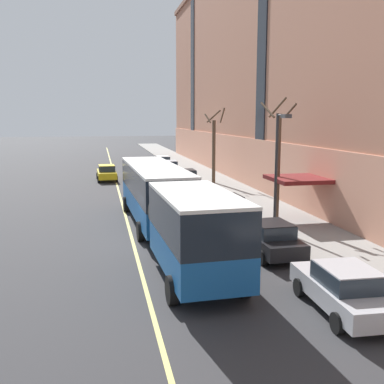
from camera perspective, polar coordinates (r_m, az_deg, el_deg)
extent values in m
plane|color=#303033|center=(22.81, -4.97, -6.40)|extent=(260.00, 260.00, 0.00)
cube|color=gray|center=(27.78, 11.82, -3.51)|extent=(4.41, 160.00, 0.15)
cube|color=tan|center=(25.73, 19.01, -0.04)|extent=(0.14, 110.00, 4.40)
cube|color=maroon|center=(27.38, 13.36, 1.61)|extent=(3.20, 3.40, 0.24)
cube|color=#1E232B|center=(38.48, 8.91, 19.52)|extent=(0.10, 2.00, 17.97)
cube|color=#1E232B|center=(64.74, 0.06, 15.49)|extent=(0.10, 2.00, 17.97)
cube|color=#19569E|center=(26.35, -4.79, -1.46)|extent=(3.03, 11.49, 1.24)
cube|color=black|center=(26.12, -4.83, 1.49)|extent=(3.05, 11.49, 1.51)
cube|color=silver|center=(26.02, -4.86, 3.27)|extent=(3.06, 11.49, 0.12)
cube|color=#19232D|center=(31.76, -6.48, 2.61)|extent=(2.38, 0.17, 1.13)
cube|color=orange|center=(31.69, -6.50, 3.92)|extent=(1.81, 0.13, 0.28)
cube|color=black|center=(32.04, -6.42, -0.47)|extent=(2.54, 0.22, 0.24)
cube|color=white|center=(31.89, -8.04, -0.10)|extent=(0.28, 0.07, 0.18)
cube|color=white|center=(32.12, -4.83, 0.03)|extent=(0.28, 0.07, 0.18)
cylinder|color=#595651|center=(20.22, -2.00, -2.61)|extent=(2.49, 1.10, 2.45)
cube|color=#19569E|center=(17.01, 0.55, -7.57)|extent=(2.83, 6.31, 1.24)
cube|color=black|center=(16.66, 0.56, -3.05)|extent=(2.84, 6.31, 1.51)
cube|color=silver|center=(16.50, 0.57, -0.29)|extent=(2.85, 6.31, 0.12)
cylinder|color=black|center=(30.21, -8.40, -1.54)|extent=(0.34, 1.01, 1.00)
cylinder|color=black|center=(30.56, -3.58, -1.33)|extent=(0.34, 1.01, 1.00)
cylinder|color=black|center=(23.03, -6.58, -4.98)|extent=(0.34, 1.01, 1.00)
cylinder|color=black|center=(23.48, -0.30, -4.63)|extent=(0.34, 1.01, 1.00)
cylinder|color=black|center=(15.41, -2.59, -12.35)|extent=(0.34, 1.01, 1.00)
cylinder|color=black|center=(16.08, 6.66, -11.45)|extent=(0.34, 1.01, 1.00)
cube|color=silver|center=(55.22, -3.75, 3.66)|extent=(1.77, 4.67, 0.64)
cube|color=#232D38|center=(54.93, -3.73, 4.26)|extent=(1.54, 2.11, 0.56)
cube|color=silver|center=(54.90, -3.73, 4.57)|extent=(1.51, 2.01, 0.04)
cylinder|color=black|center=(56.57, -4.80, 3.46)|extent=(0.22, 0.64, 0.64)
cylinder|color=black|center=(56.79, -3.09, 3.50)|extent=(0.22, 0.64, 0.64)
cylinder|color=black|center=(53.72, -4.45, 3.14)|extent=(0.22, 0.64, 0.64)
cylinder|color=black|center=(53.95, -2.65, 3.19)|extent=(0.22, 0.64, 0.64)
cube|color=black|center=(20.95, 9.80, -6.12)|extent=(1.90, 4.48, 0.64)
cube|color=#232D38|center=(20.60, 10.09, -4.67)|extent=(1.62, 2.03, 0.56)
cube|color=black|center=(20.53, 10.11, -3.86)|extent=(1.59, 1.94, 0.04)
cylinder|color=black|center=(21.96, 6.26, -6.18)|extent=(0.24, 0.65, 0.64)
cylinder|color=black|center=(22.59, 10.48, -5.84)|extent=(0.24, 0.65, 0.64)
cylinder|color=black|center=(19.50, 8.95, -8.27)|extent=(0.24, 0.65, 0.64)
cylinder|color=black|center=(20.20, 13.61, -7.79)|extent=(0.24, 0.65, 0.64)
cube|color=black|center=(40.87, -0.76, 1.63)|extent=(1.71, 4.44, 0.64)
cube|color=#232D38|center=(40.58, -0.71, 2.43)|extent=(1.50, 2.00, 0.56)
cube|color=black|center=(40.54, -0.71, 2.85)|extent=(1.47, 1.91, 0.04)
cylinder|color=black|center=(42.11, -2.22, 1.42)|extent=(0.22, 0.64, 0.64)
cylinder|color=black|center=(42.41, 0.00, 1.48)|extent=(0.22, 0.64, 0.64)
cylinder|color=black|center=(39.43, -1.58, 0.87)|extent=(0.22, 0.64, 0.64)
cylinder|color=black|center=(39.75, 0.79, 0.94)|extent=(0.22, 0.64, 0.64)
cube|color=black|center=(27.66, 4.33, -2.20)|extent=(1.99, 4.45, 0.64)
cube|color=#232D38|center=(27.34, 4.48, -1.05)|extent=(1.68, 2.03, 0.56)
cube|color=black|center=(27.29, 4.49, -0.43)|extent=(1.64, 1.94, 0.04)
cylinder|color=black|center=(28.74, 1.78, -2.38)|extent=(0.25, 0.65, 0.64)
cylinder|color=black|center=(29.26, 5.15, -2.20)|extent=(0.25, 0.65, 0.64)
cylinder|color=black|center=(26.20, 3.39, -3.56)|extent=(0.25, 0.65, 0.64)
cylinder|color=black|center=(26.77, 7.04, -3.33)|extent=(0.25, 0.65, 0.64)
cube|color=#B7B7BC|center=(49.28, -2.93, 2.96)|extent=(1.97, 4.59, 0.64)
cube|color=#232D38|center=(48.99, -2.90, 3.63)|extent=(1.66, 2.10, 0.56)
cube|color=#B7B7BC|center=(48.97, -2.90, 3.98)|extent=(1.62, 2.00, 0.04)
cylinder|color=black|center=(50.62, -4.11, 2.76)|extent=(0.24, 0.65, 0.64)
cylinder|color=black|center=(50.81, -2.12, 2.80)|extent=(0.24, 0.65, 0.64)
cylinder|color=black|center=(47.84, -3.78, 2.37)|extent=(0.24, 0.65, 0.64)
cylinder|color=black|center=(48.05, -1.68, 2.42)|extent=(0.24, 0.65, 0.64)
cube|color=#B7B7BC|center=(15.63, 18.61, -11.98)|extent=(1.99, 4.62, 0.64)
cube|color=#232D38|center=(15.24, 19.14, -10.17)|extent=(1.67, 2.11, 0.56)
cube|color=#B7B7BC|center=(15.14, 19.20, -9.09)|extent=(1.63, 2.02, 0.04)
cylinder|color=black|center=(16.56, 13.46, -11.69)|extent=(0.25, 0.65, 0.64)
cylinder|color=black|center=(17.30, 18.98, -11.02)|extent=(0.25, 0.65, 0.64)
cylinder|color=black|center=(14.22, 18.01, -15.55)|extent=(0.25, 0.65, 0.64)
cube|color=yellow|center=(45.43, -10.78, 2.25)|extent=(1.91, 4.49, 0.64)
cube|color=#232D38|center=(45.14, -10.79, 2.98)|extent=(1.61, 2.05, 0.56)
cube|color=yellow|center=(45.11, -10.80, 3.35)|extent=(1.57, 1.96, 0.04)
cylinder|color=black|center=(46.80, -11.91, 2.03)|extent=(0.24, 0.65, 0.64)
cylinder|color=black|center=(46.88, -9.82, 2.11)|extent=(0.24, 0.65, 0.64)
cylinder|color=black|center=(44.08, -11.78, 1.58)|extent=(0.24, 0.65, 0.64)
cylinder|color=black|center=(44.17, -9.56, 1.67)|extent=(0.24, 0.65, 0.64)
cylinder|color=brown|center=(27.34, 10.85, 3.14)|extent=(0.27, 0.27, 6.27)
cylinder|color=brown|center=(27.49, 12.37, 10.04)|extent=(0.22, 1.44, 0.85)
cylinder|color=brown|center=(27.67, 10.83, 10.51)|extent=(1.10, 0.28, 1.23)
cylinder|color=brown|center=(26.80, 9.58, 10.24)|extent=(0.32, 1.64, 0.95)
cylinder|color=brown|center=(41.93, 2.78, 5.13)|extent=(0.31, 0.31, 5.80)
cylinder|color=brown|center=(41.97, 3.88, 9.67)|extent=(0.22, 1.66, 1.37)
cylinder|color=brown|center=(42.43, 2.78, 9.58)|extent=(1.34, 0.40, 1.22)
cylinder|color=brown|center=(41.56, 2.03, 9.33)|extent=(0.35, 1.31, 0.86)
cylinder|color=#2D2D30|center=(24.66, 10.63, 2.48)|extent=(0.16, 0.16, 6.28)
cylinder|color=#2D2D30|center=(23.98, 11.35, 9.54)|extent=(0.10, 1.10, 0.10)
cube|color=#3D3D3F|center=(23.47, 11.88, 9.41)|extent=(0.36, 0.60, 0.20)
cube|color=#E0D66B|center=(25.61, -7.98, -4.67)|extent=(0.16, 140.00, 0.01)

